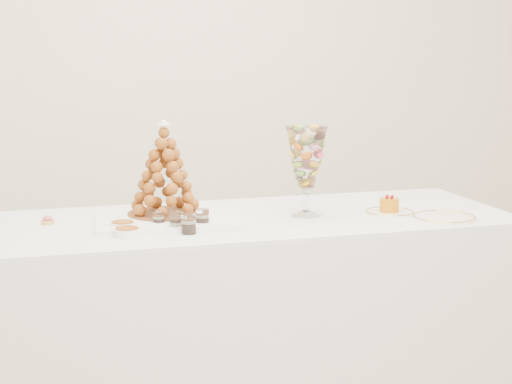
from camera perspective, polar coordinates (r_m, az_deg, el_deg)
name	(u,v)px	position (r m, az deg, el deg)	size (l,w,h in m)	color
buffet_table	(258,310)	(3.65, 0.12, -7.87)	(2.13, 0.89, 0.80)	white
lace_tray	(169,219)	(3.47, -5.84, -1.82)	(0.58, 0.44, 0.02)	white
macaron_vase	(306,158)	(3.53, 3.37, 2.28)	(0.17, 0.17, 0.37)	white
cake_plate	(390,213)	(3.65, 8.90, -1.36)	(0.21, 0.21, 0.01)	white
spare_plate	(444,218)	(3.58, 12.41, -1.69)	(0.26, 0.26, 0.01)	white
pink_tart	(48,221)	(3.50, -13.72, -1.86)	(0.05, 0.05, 0.03)	tan
verrine_a	(159,219)	(3.37, -6.51, -1.81)	(0.05, 0.05, 0.06)	white
verrine_b	(178,220)	(3.34, -5.25, -1.87)	(0.05, 0.05, 0.06)	white
verrine_c	(202,218)	(3.35, -3.59, -1.75)	(0.05, 0.05, 0.07)	white
verrine_d	(176,222)	(3.29, -5.36, -2.04)	(0.05, 0.05, 0.07)	white
verrine_e	(189,224)	(3.24, -4.51, -2.14)	(0.06, 0.06, 0.07)	white
ramekin_back	(123,226)	(3.34, -8.88, -2.26)	(0.09, 0.09, 0.03)	white
ramekin_front	(127,232)	(3.23, -8.59, -2.68)	(0.10, 0.10, 0.03)	white
croquembouche	(165,169)	(3.49, -6.12, 1.54)	(0.31, 0.31, 0.38)	brown
mousse_cake	(389,205)	(3.64, 8.87, -0.84)	(0.08, 0.08, 0.07)	#C87109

